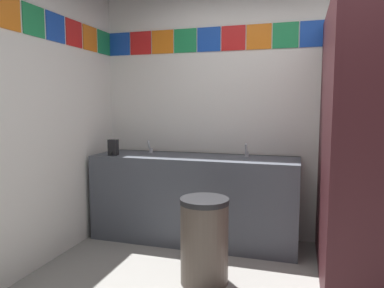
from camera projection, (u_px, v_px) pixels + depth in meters
name	position (u px, v px, depth m)	size (l,w,h in m)	color
wall_back	(284.00, 105.00, 3.55)	(3.80, 0.09, 2.71)	white
vanity_counter	(194.00, 198.00, 3.58)	(2.03, 0.56, 0.86)	#4C515B
faucet_left	(150.00, 148.00, 3.76)	(0.04, 0.10, 0.14)	silver
faucet_right	(247.00, 152.00, 3.47)	(0.04, 0.10, 0.14)	silver
soap_dispenser	(113.00, 147.00, 3.60)	(0.09, 0.09, 0.16)	black
stall_divider	(354.00, 149.00, 2.51)	(0.92, 1.36, 2.11)	#471E23
trash_bin	(204.00, 241.00, 2.73)	(0.37, 0.37, 0.66)	brown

